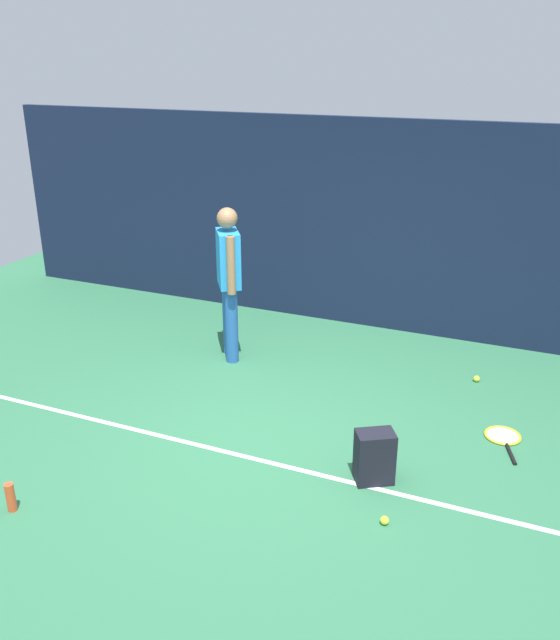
{
  "coord_description": "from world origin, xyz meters",
  "views": [
    {
      "loc": [
        2.14,
        -4.63,
        3.19
      ],
      "look_at": [
        0.0,
        0.4,
        1.0
      ],
      "focal_mm": 37.48,
      "sensor_mm": 36.0,
      "label": 1
    }
  ],
  "objects_px": {
    "tennis_player": "(229,275)",
    "tennis_ball_by_fence": "(477,379)",
    "tennis_racket": "(503,437)",
    "water_bottle": "(11,497)",
    "backpack": "(374,457)",
    "tennis_ball_near_player": "(385,520)"
  },
  "relations": [
    {
      "from": "backpack",
      "to": "tennis_ball_by_fence",
      "type": "xyz_separation_m",
      "value": [
        0.53,
        2.09,
        -0.18
      ]
    },
    {
      "from": "tennis_ball_near_player",
      "to": "tennis_ball_by_fence",
      "type": "bearing_deg",
      "value": 83.44
    },
    {
      "from": "tennis_racket",
      "to": "water_bottle",
      "type": "relative_size",
      "value": 2.75
    },
    {
      "from": "tennis_ball_near_player",
      "to": "tennis_racket",
      "type": "bearing_deg",
      "value": 66.47
    },
    {
      "from": "tennis_player",
      "to": "water_bottle",
      "type": "bearing_deg",
      "value": -39.08
    },
    {
      "from": "tennis_ball_near_player",
      "to": "tennis_ball_by_fence",
      "type": "distance_m",
      "value": 2.61
    },
    {
      "from": "backpack",
      "to": "tennis_ball_by_fence",
      "type": "relative_size",
      "value": 6.67
    },
    {
      "from": "water_bottle",
      "to": "tennis_ball_by_fence",
      "type": "bearing_deg",
      "value": 50.51
    },
    {
      "from": "tennis_ball_near_player",
      "to": "water_bottle",
      "type": "distance_m",
      "value": 2.78
    },
    {
      "from": "tennis_racket",
      "to": "tennis_ball_by_fence",
      "type": "relative_size",
      "value": 9.65
    },
    {
      "from": "tennis_player",
      "to": "water_bottle",
      "type": "distance_m",
      "value": 3.21
    },
    {
      "from": "backpack",
      "to": "water_bottle",
      "type": "bearing_deg",
      "value": -0.08
    },
    {
      "from": "tennis_player",
      "to": "tennis_racket",
      "type": "relative_size",
      "value": 2.67
    },
    {
      "from": "tennis_player",
      "to": "tennis_ball_near_player",
      "type": "relative_size",
      "value": 25.76
    },
    {
      "from": "tennis_racket",
      "to": "tennis_ball_near_player",
      "type": "xyz_separation_m",
      "value": [
        -0.68,
        -1.55,
        0.02
      ]
    },
    {
      "from": "backpack",
      "to": "water_bottle",
      "type": "relative_size",
      "value": 1.9
    },
    {
      "from": "tennis_player",
      "to": "tennis_ball_by_fence",
      "type": "xyz_separation_m",
      "value": [
        2.64,
        0.45,
        -0.93
      ]
    },
    {
      "from": "backpack",
      "to": "tennis_ball_near_player",
      "type": "xyz_separation_m",
      "value": [
        0.23,
        -0.5,
        -0.18
      ]
    },
    {
      "from": "tennis_ball_near_player",
      "to": "tennis_player",
      "type": "bearing_deg",
      "value": 137.47
    },
    {
      "from": "tennis_racket",
      "to": "water_bottle",
      "type": "bearing_deg",
      "value": 108.43
    },
    {
      "from": "tennis_ball_by_fence",
      "to": "backpack",
      "type": "bearing_deg",
      "value": -104.22
    },
    {
      "from": "tennis_player",
      "to": "tennis_ball_near_player",
      "type": "bearing_deg",
      "value": 13.4
    }
  ]
}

